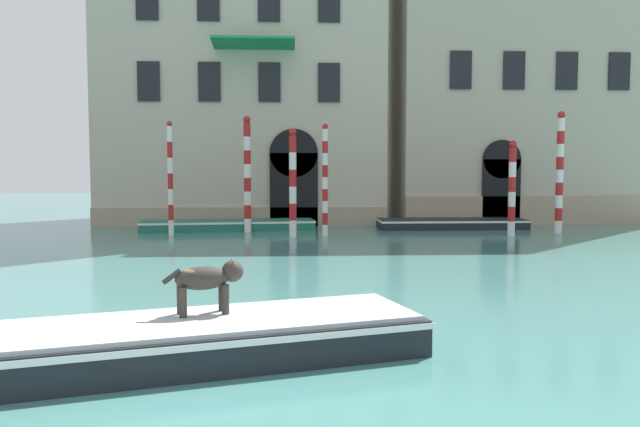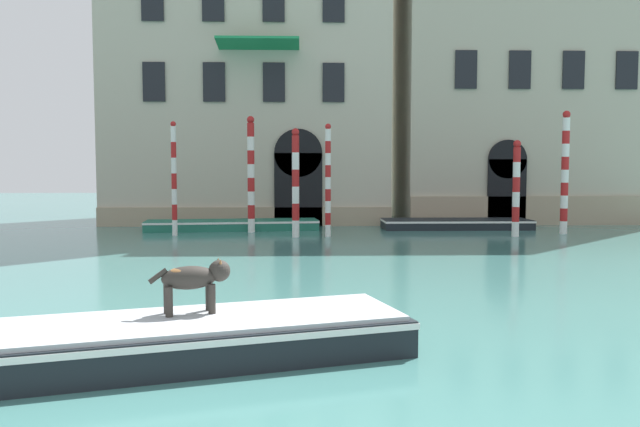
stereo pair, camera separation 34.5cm
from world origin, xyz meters
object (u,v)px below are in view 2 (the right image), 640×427
Objects in this scene: mooring_pole_5 at (174,178)px; mooring_pole_4 at (251,174)px; dog_on_deck at (195,278)px; mooring_pole_3 at (516,188)px; boat_foreground at (171,339)px; mooring_pole_2 at (328,180)px; mooring_pole_0 at (296,182)px; boat_moored_near_palazzo at (232,225)px; mooring_pole_1 at (565,172)px; boat_moored_far at (456,224)px.

mooring_pole_4 is at bearing 22.38° from mooring_pole_5.
dog_on_deck is at bearing -77.68° from mooring_pole_5.
mooring_pole_5 reaches higher than mooring_pole_3.
mooring_pole_2 is at bearing 63.69° from boat_foreground.
mooring_pole_3 is 0.83× the size of mooring_pole_5.
mooring_pole_5 reaches higher than mooring_pole_0.
mooring_pole_0 is at bearing -171.69° from mooring_pole_2.
mooring_pole_4 is at bearing 169.08° from mooring_pole_3.
mooring_pole_0 reaches higher than mooring_pole_3.
boat_moored_near_palazzo is 1.51× the size of mooring_pole_1.
boat_moored_near_palazzo is (-1.31, 16.54, -0.79)m from dog_on_deck.
dog_on_deck is 14.30m from mooring_pole_2.
boat_moored_near_palazzo is 12.82m from mooring_pole_1.
dog_on_deck is 18.53m from mooring_pole_1.
boat_moored_far is at bearing 149.01° from mooring_pole_1.
mooring_pole_4 is 2.92m from mooring_pole_5.
mooring_pole_4 reaches higher than mooring_pole_3.
boat_moored_near_palazzo is 10.86m from mooring_pole_3.
mooring_pole_0 is at bearing -175.40° from mooring_pole_1.
boat_moored_near_palazzo is 2.00× the size of mooring_pole_3.
mooring_pole_0 is 0.87× the size of mooring_pole_4.
dog_on_deck is 13.98m from mooring_pole_0.
dog_on_deck is at bearing 38.20° from boat_foreground.
mooring_pole_0 reaches higher than boat_foreground.
mooring_pole_2 is 6.74m from mooring_pole_3.
boat_moored_near_palazzo is at bearing 146.06° from mooring_pole_2.
mooring_pole_0 is 0.96× the size of mooring_pole_2.
dog_on_deck is at bearing -91.46° from boat_moored_near_palazzo.
mooring_pole_3 is (10.41, -2.66, 1.53)m from boat_moored_near_palazzo.
mooring_pole_0 is 4.48m from mooring_pole_5.
mooring_pole_1 is 8.86m from mooring_pole_2.
mooring_pole_0 is at bearing 179.92° from mooring_pole_3.
mooring_pole_5 is at bearing 170.60° from mooring_pole_0.
mooring_pole_1 reaches higher than boat_foreground.
boat_moored_far is at bearing 47.42° from dog_on_deck.
boat_moored_near_palazzo is at bearing 45.43° from mooring_pole_5.
mooring_pole_5 is (-2.94, 14.97, 1.80)m from boat_foreground.
mooring_pole_3 is (-2.10, -0.81, -0.56)m from mooring_pole_1.
dog_on_deck is at bearing -127.33° from mooring_pole_1.
boat_foreground is 6.13× the size of dog_on_deck.
mooring_pole_3 is (7.89, -0.01, -0.20)m from mooring_pole_0.
mooring_pole_1 is 1.10× the size of mooring_pole_5.
mooring_pole_4 is (-9.60, 1.85, 0.49)m from mooring_pole_3.
mooring_pole_5 is (-14.40, -0.07, -0.22)m from mooring_pole_1.
mooring_pole_1 reaches higher than mooring_pole_2.
boat_foreground is at bearing -100.33° from mooring_pole_2.
dog_on_deck is 0.27× the size of mooring_pole_0.
boat_moored_near_palazzo reaches higher than boat_moored_far.
dog_on_deck is at bearing -123.27° from mooring_pole_3.
mooring_pole_4 reaches higher than mooring_pole_2.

